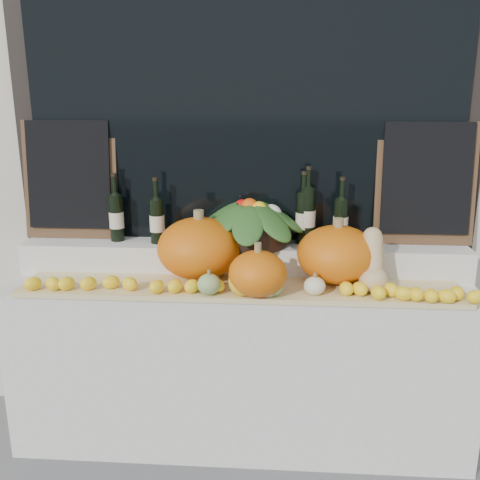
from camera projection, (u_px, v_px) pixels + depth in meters
name	position (u px, v px, depth m)	size (l,w,h in m)	color
storefront_facade	(250.00, 9.00, 3.00)	(7.00, 0.94, 4.50)	beige
display_sill	(241.00, 361.00, 2.79)	(2.30, 0.55, 0.88)	silver
rear_tier	(243.00, 258.00, 2.80)	(2.30, 0.25, 0.16)	silver
straw_bedding	(239.00, 289.00, 2.55)	(2.10, 0.32, 0.03)	tan
pumpkin_left	(199.00, 248.00, 2.63)	(0.42, 0.42, 0.30)	orange
pumpkin_right	(337.00, 254.00, 2.57)	(0.39, 0.39, 0.28)	orange
pumpkin_center	(258.00, 273.00, 2.41)	(0.27, 0.27, 0.21)	orange
butternut_squash	(373.00, 264.00, 2.47)	(0.14, 0.20, 0.29)	tan
decorative_gourds	(253.00, 284.00, 2.42)	(0.58, 0.15, 0.16)	#2C641E
lemon_heap	(238.00, 288.00, 2.43)	(2.20, 0.16, 0.06)	yellow
produce_bowl	(250.00, 221.00, 2.73)	(0.59, 0.59, 0.25)	black
wine_bottle_far_left	(116.00, 217.00, 2.79)	(0.08, 0.08, 0.36)	black
wine_bottle_near_left	(157.00, 220.00, 2.75)	(0.08, 0.08, 0.34)	black
wine_bottle_tall	(307.00, 215.00, 2.74)	(0.08, 0.08, 0.40)	black
wine_bottle_near_right	(303.00, 218.00, 2.74)	(0.08, 0.08, 0.37)	black
wine_bottle_far_right	(341.00, 222.00, 2.70)	(0.08, 0.08, 0.35)	black
chalkboard_left	(70.00, 178.00, 2.81)	(0.50, 0.09, 0.62)	#4C331E
chalkboard_right	(426.00, 182.00, 2.69)	(0.50, 0.09, 0.62)	#4C331E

